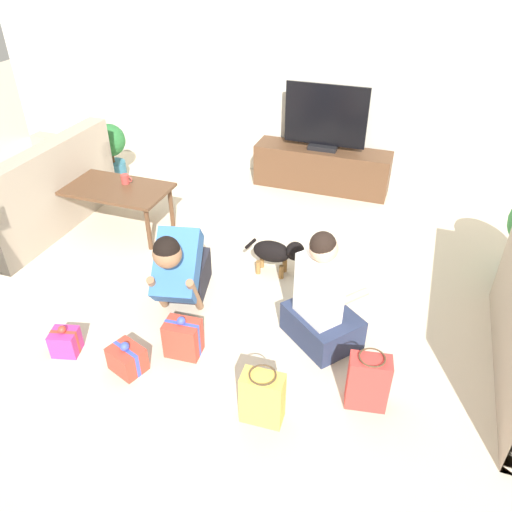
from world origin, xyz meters
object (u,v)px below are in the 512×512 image
at_px(sofa_left, 31,197).
at_px(mug, 125,179).
at_px(potted_plant_corner_left, 110,148).
at_px(person_kneeling, 181,268).
at_px(gift_box_b, 127,359).
at_px(dog, 278,252).
at_px(coffee_table, 114,192).
at_px(gift_bag_b, 368,382).
at_px(gift_box_c, 65,342).
at_px(tv, 325,121).
at_px(person_sitting, 322,303).
at_px(gift_bag_a, 262,398).
at_px(gift_box_a, 183,338).
at_px(tv_console, 322,168).

xyz_separation_m(sofa_left, mug, (0.94, 0.30, 0.21)).
relative_size(potted_plant_corner_left, person_kneeling, 0.79).
bearing_deg(gift_box_b, dog, 65.86).
xyz_separation_m(coffee_table, gift_box_b, (1.10, -1.64, -0.32)).
bearing_deg(sofa_left, gift_bag_b, 71.25).
bearing_deg(gift_box_b, coffee_table, 123.78).
relative_size(sofa_left, gift_bag_b, 4.11).
bearing_deg(mug, gift_box_c, -73.49).
relative_size(tv, person_sitting, 0.97).
relative_size(gift_box_b, gift_bag_a, 0.72).
relative_size(dog, gift_box_b, 1.99).
bearing_deg(gift_box_b, gift_box_a, 42.85).
distance_m(gift_bag_a, mug, 2.76).
distance_m(gift_box_a, mug, 2.02).
bearing_deg(sofa_left, person_kneeling, 71.06).
relative_size(person_sitting, mug, 7.81).
bearing_deg(tv, gift_bag_b, -71.51).
bearing_deg(person_sitting, gift_box_b, 70.64).
relative_size(gift_box_b, gift_bag_b, 0.67).
height_order(gift_box_a, gift_box_b, gift_box_a).
distance_m(sofa_left, person_kneeling, 2.13).
bearing_deg(gift_box_c, coffee_table, 109.82).
height_order(tv_console, gift_bag_b, tv_console).
height_order(gift_bag_a, mug, mug).
bearing_deg(coffee_table, potted_plant_corner_left, 124.96).
bearing_deg(coffee_table, gift_bag_b, -27.34).
bearing_deg(mug, sofa_left, -162.48).
distance_m(person_sitting, gift_box_c, 1.86).
relative_size(tv, gift_box_c, 3.73).
distance_m(tv_console, mug, 2.23).
xyz_separation_m(coffee_table, gift_bag_b, (2.70, -1.40, -0.22)).
relative_size(person_kneeling, gift_bag_b, 2.03).
height_order(coffee_table, potted_plant_corner_left, potted_plant_corner_left).
relative_size(tv, gift_box_a, 2.73).
xyz_separation_m(dog, gift_box_b, (-0.64, -1.43, -0.13)).
distance_m(dog, gift_bag_a, 1.56).
height_order(tv_console, mug, mug).
bearing_deg(sofa_left, gift_bag_a, 62.67).
height_order(tv, gift_bag_b, tv).
distance_m(potted_plant_corner_left, dog, 2.75).
distance_m(person_sitting, dog, 0.89).
height_order(gift_box_a, gift_bag_a, gift_bag_a).
bearing_deg(mug, gift_bag_a, -41.96).
distance_m(potted_plant_corner_left, gift_box_a, 3.20).
xyz_separation_m(sofa_left, potted_plant_corner_left, (0.15, 1.21, 0.08)).
distance_m(tv_console, person_kneeling, 2.55).
xyz_separation_m(sofa_left, gift_box_b, (1.96, -1.46, -0.21)).
bearing_deg(tv_console, gift_box_b, -100.42).
bearing_deg(coffee_table, dog, -6.89).
distance_m(potted_plant_corner_left, gift_bag_a, 3.95).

